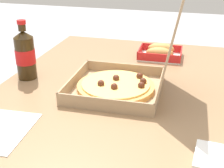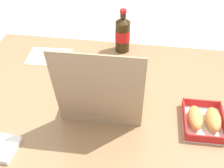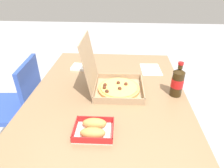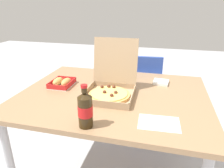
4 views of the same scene
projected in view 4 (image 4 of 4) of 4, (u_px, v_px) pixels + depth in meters
The scene contains 7 objects.
dining_table at pixel (113, 102), 1.45m from camera, with size 1.26×0.98×0.71m.
chair at pixel (142, 87), 2.14m from camera, with size 0.43×0.43×0.83m.
pizza_box_open at pixel (110, 88), 1.38m from camera, with size 0.32×0.37×0.35m.
bread_side_box at pixel (62, 82), 1.54m from camera, with size 0.15×0.19×0.06m.
cola_bottle at pixel (85, 109), 1.02m from camera, with size 0.07×0.07×0.22m.
paper_menu at pixel (159, 123), 1.07m from camera, with size 0.21×0.15×0.00m, color white.
napkin_pile at pixel (161, 82), 1.59m from camera, with size 0.11×0.11×0.02m, color white.
Camera 4 is at (0.31, -1.26, 1.30)m, focal length 33.51 mm.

